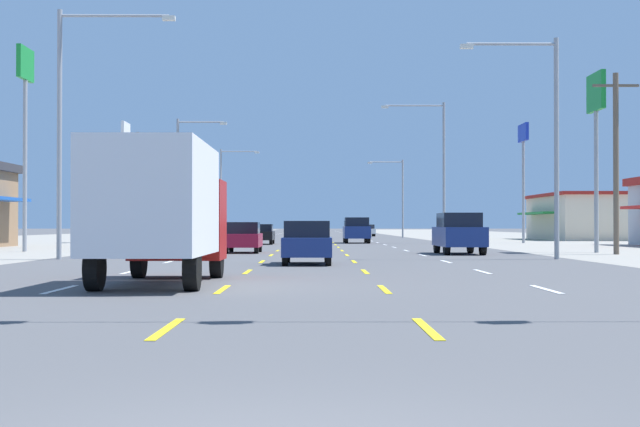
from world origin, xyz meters
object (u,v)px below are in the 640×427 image
sedan_far_left_midfar (169,238)px  streetlight_right_row_0 (546,130)px  pole_sign_left_row_1 (25,96)px  streetlight_left_row_0 (72,113)px  streetlight_right_row_1 (437,161)px  sedan_far_right_distant_a (367,230)px  suv_inner_right_farthest (356,230)px  pole_sign_left_row_2 (126,151)px  suv_far_right_mid (459,233)px  pole_sign_right_row_2 (523,151)px  streetlight_right_row_2 (399,192)px  hatchback_inner_left_far (243,237)px  sedan_inner_left_farther (261,234)px  streetlight_left_row_2 (225,186)px  box_truck_inner_left_nearest (160,206)px  suv_center_turn_distant_b (312,228)px  pole_sign_right_row_1 (596,113)px  streetlight_left_row_1 (183,171)px

sedan_far_left_midfar → streetlight_right_row_0: streetlight_right_row_0 is taller
pole_sign_left_row_1 → streetlight_left_row_0: bearing=-63.9°
sedan_far_left_midfar → streetlight_right_row_1: bearing=56.8°
sedan_far_right_distant_a → streetlight_left_row_0: 78.26m
suv_inner_right_farthest → pole_sign_left_row_2: pole_sign_left_row_2 is taller
suv_far_right_mid → pole_sign_right_row_2: size_ratio=0.53×
streetlight_right_row_0 → streetlight_right_row_2: bearing=90.0°
hatchback_inner_left_far → sedan_inner_left_farther: size_ratio=0.87×
sedan_far_right_distant_a → pole_sign_right_row_2: (9.59, -42.83, 6.41)m
sedan_far_left_midfar → pole_sign_left_row_2: (-7.88, 28.02, 6.52)m
pole_sign_right_row_2 → streetlight_right_row_1: 6.93m
suv_far_right_mid → pole_sign_right_row_2: (9.23, 26.68, 6.14)m
pole_sign_right_row_2 → sedan_inner_left_farther: bearing=-168.2°
suv_far_right_mid → streetlight_left_row_2: streetlight_left_row_2 is taller
box_truck_inner_left_nearest → streetlight_left_row_0: size_ratio=0.71×
sedan_inner_left_farther → streetlight_right_row_0: streetlight_right_row_0 is taller
pole_sign_left_row_2 → streetlight_left_row_0: streetlight_left_row_0 is taller
suv_center_turn_distant_b → hatchback_inner_left_far: bearing=-92.2°
streetlight_left_row_0 → sedan_far_right_distant_a: bearing=77.8°
sedan_inner_left_farther → suv_far_right_mid: bearing=-64.3°
pole_sign_left_row_2 → streetlight_right_row_0: pole_sign_left_row_2 is taller
suv_far_right_mid → streetlight_right_row_1: streetlight_right_row_1 is taller
pole_sign_right_row_2 → streetlight_left_row_0: bearing=-127.9°
sedan_far_right_distant_a → streetlight_right_row_2: bearing=-75.9°
streetlight_right_row_1 → streetlight_left_row_2: streetlight_right_row_1 is taller
pole_sign_right_row_1 → sedan_far_left_midfar: bearing=-175.8°
sedan_far_right_distant_a → streetlight_right_row_0: (2.87, -76.32, 4.52)m
sedan_far_left_midfar → pole_sign_left_row_1: 11.55m
suv_center_turn_distant_b → streetlight_right_row_0: size_ratio=0.54×
sedan_far_right_distant_a → streetlight_right_row_2: (2.85, -11.36, 4.34)m
hatchback_inner_left_far → sedan_far_right_distant_a: hatchback_inner_left_far is taller
streetlight_left_row_2 → box_truck_inner_left_nearest: bearing=-85.5°
pole_sign_left_row_1 → streetlight_right_row_1: bearing=41.4°
pole_sign_right_row_2 → streetlight_left_row_1: 26.30m
suv_far_right_mid → sedan_far_right_distant_a: size_ratio=1.09×
suv_inner_right_farthest → sedan_far_left_midfar: bearing=-111.4°
suv_far_right_mid → streetlight_left_row_0: size_ratio=0.48×
streetlight_left_row_0 → streetlight_right_row_1: 37.78m
box_truck_inner_left_nearest → streetlight_left_row_1: size_ratio=0.76×
pole_sign_left_row_2 → streetlight_left_row_1: 5.96m
sedan_far_right_distant_a → box_truck_inner_left_nearest: bearing=-96.3°
pole_sign_right_row_1 → streetlight_left_row_0: size_ratio=0.89×
streetlight_right_row_0 → streetlight_left_row_2: 67.80m
sedan_far_left_midfar → pole_sign_right_row_2: (23.27, 26.19, 6.41)m
suv_center_turn_distant_b → streetlight_right_row_0: (9.77, -92.91, 4.25)m
pole_sign_right_row_1 → streetlight_right_row_0: 10.23m
sedan_far_left_midfar → suv_inner_right_farthest: bearing=68.6°
sedan_inner_left_farther → sedan_far_right_distant_a: size_ratio=1.00×
hatchback_inner_left_far → streetlight_left_row_1: (-6.45, 23.74, 4.70)m
box_truck_inner_left_nearest → pole_sign_right_row_1: (17.89, 24.70, 5.24)m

